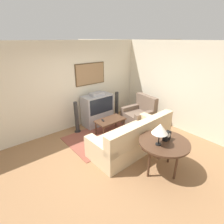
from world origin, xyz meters
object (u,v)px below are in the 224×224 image
(console_table, at_px, (164,144))
(speaker_tower_right, at_px, (117,106))
(tv, at_px, (97,110))
(couch, at_px, (132,139))
(mantel_clock, at_px, (167,136))
(coffee_table, at_px, (110,121))
(speaker_tower_left, at_px, (77,118))
(table_lamp, at_px, (160,129))
(armchair, at_px, (139,116))

(console_table, distance_m, speaker_tower_right, 2.95)
(tv, height_order, couch, tv)
(couch, xyz_separation_m, mantel_clock, (0.00, -0.97, 0.54))
(coffee_table, bearing_deg, speaker_tower_left, 136.77)
(couch, xyz_separation_m, coffee_table, (0.10, 1.05, 0.09))
(couch, xyz_separation_m, table_lamp, (-0.28, -0.97, 0.80))
(console_table, xyz_separation_m, speaker_tower_right, (1.06, 2.74, -0.21))
(coffee_table, bearing_deg, tv, 85.43)
(armchair, height_order, speaker_tower_right, speaker_tower_right)
(speaker_tower_right, bearing_deg, armchair, -72.81)
(couch, xyz_separation_m, console_table, (-0.08, -0.98, 0.37))
(coffee_table, bearing_deg, speaker_tower_right, 39.02)
(couch, xyz_separation_m, armchair, (1.25, 0.89, 0.00))
(mantel_clock, distance_m, speaker_tower_right, 2.93)
(console_table, relative_size, mantel_clock, 5.42)
(coffee_table, relative_size, mantel_clock, 4.62)
(couch, bearing_deg, table_lamp, 72.33)
(couch, distance_m, mantel_clock, 1.11)
(tv, relative_size, couch, 0.49)
(console_table, height_order, speaker_tower_left, speaker_tower_left)
(tv, bearing_deg, speaker_tower_right, -3.12)
(tv, xyz_separation_m, mantel_clock, (-0.16, -2.78, 0.32))
(speaker_tower_right, bearing_deg, mantel_clock, -109.71)
(tv, xyz_separation_m, speaker_tower_right, (0.82, -0.04, -0.06))
(mantel_clock, xyz_separation_m, speaker_tower_right, (0.98, 2.74, -0.38))
(table_lamp, xyz_separation_m, mantel_clock, (0.28, -0.00, -0.27))
(console_table, relative_size, speaker_tower_right, 1.06)
(tv, xyz_separation_m, coffee_table, (-0.06, -0.76, -0.13))
(speaker_tower_right, bearing_deg, speaker_tower_left, 180.00)
(console_table, height_order, table_lamp, table_lamp)
(armchair, bearing_deg, couch, -48.04)
(couch, height_order, table_lamp, table_lamp)
(coffee_table, distance_m, console_table, 2.06)
(tv, bearing_deg, speaker_tower_left, -176.88)
(console_table, bearing_deg, speaker_tower_left, 101.75)
(console_table, bearing_deg, table_lamp, 177.25)
(coffee_table, xyz_separation_m, speaker_tower_right, (0.88, 0.71, 0.07))
(tv, height_order, speaker_tower_left, tv)
(tv, bearing_deg, table_lamp, -99.08)
(table_lamp, bearing_deg, coffee_table, 79.26)
(armchair, xyz_separation_m, speaker_tower_left, (-1.90, 0.87, 0.16))
(tv, xyz_separation_m, couch, (-0.16, -1.81, -0.22))
(mantel_clock, distance_m, speaker_tower_left, 2.84)
(armchair, height_order, coffee_table, armchair)
(armchair, relative_size, coffee_table, 1.09)
(console_table, bearing_deg, couch, 85.24)
(speaker_tower_right, bearing_deg, console_table, -111.17)
(tv, height_order, armchair, tv)
(table_lamp, bearing_deg, speaker_tower_left, 97.76)
(coffee_table, height_order, speaker_tower_right, speaker_tower_right)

